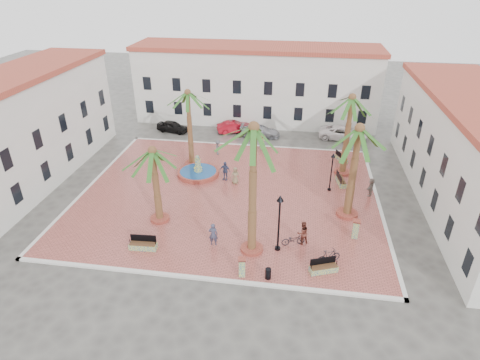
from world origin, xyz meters
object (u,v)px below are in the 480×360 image
(bench_se, at_px, (323,268))
(pedestrian_north, at_px, (218,147))
(lamppost_e, at_px, (332,166))
(palm_sw, at_px, (153,160))
(bench_ne, at_px, (341,158))
(car_red, at_px, (235,127))
(cyclist_b, at_px, (303,233))
(palm_s, at_px, (254,141))
(bicycle_b, at_px, (328,256))
(palm_e, at_px, (358,140))
(bollard_e, at_px, (356,229))
(pedestrian_fountain_a, at_px, (235,176))
(car_silver, at_px, (260,131))
(car_white, at_px, (343,133))
(fountain, at_px, (198,172))
(bench_s, at_px, (143,245))
(litter_bin, at_px, (268,274))
(palm_nw, at_px, (188,101))
(palm_ne, at_px, (351,107))
(cyclist_a, at_px, (213,234))
(bollard_n, at_px, (262,142))
(bicycle_a, at_px, (293,240))
(pedestrian_fountain_b, at_px, (225,171))
(bench_e, at_px, (341,181))
(bollard_se, at_px, (242,267))
(lamppost_s, at_px, (279,214))
(pedestrian_east, at_px, (371,187))
(car_black, at_px, (173,127))

(bench_se, height_order, pedestrian_north, pedestrian_north)
(lamppost_e, bearing_deg, palm_sw, -153.30)
(palm_sw, distance_m, bench_se, 14.39)
(bench_ne, height_order, car_red, car_red)
(bench_se, height_order, cyclist_b, cyclist_b)
(palm_s, bearing_deg, bicycle_b, -6.47)
(palm_e, bearing_deg, bollard_e, -84.17)
(bench_se, bearing_deg, car_red, 91.40)
(pedestrian_fountain_a, bearing_deg, cyclist_b, -76.94)
(bicycle_b, height_order, car_red, car_red)
(car_silver, xyz_separation_m, car_white, (9.68, 0.66, 0.09))
(fountain, height_order, bench_se, fountain)
(bench_s, height_order, litter_bin, bench_s)
(palm_nw, height_order, palm_ne, palm_ne)
(palm_sw, xyz_separation_m, cyclist_a, (4.94, -2.56, -4.38))
(palm_e, xyz_separation_m, cyclist_b, (-3.59, -4.35, -5.71))
(bollard_n, height_order, cyclist_b, cyclist_b)
(bicycle_a, bearing_deg, pedestrian_fountain_b, 18.94)
(bollard_n, xyz_separation_m, pedestrian_north, (-4.51, -2.11, 0.01))
(pedestrian_fountain_a, height_order, car_white, pedestrian_fountain_a)
(bench_s, xyz_separation_m, pedestrian_fountain_a, (4.99, 10.60, 0.53))
(bench_e, height_order, car_silver, car_silver)
(palm_ne, xyz_separation_m, bollard_se, (-7.59, -16.00, -6.01))
(bench_se, relative_size, lamppost_s, 0.44)
(bollard_e, bearing_deg, fountain, 149.89)
(bollard_n, distance_m, pedestrian_north, 4.98)
(bench_s, bearing_deg, pedestrian_east, 27.90)
(fountain, distance_m, car_white, 18.64)
(car_black, bearing_deg, pedestrian_fountain_b, -130.08)
(palm_s, bearing_deg, bicycle_a, 19.90)
(bollard_n, relative_size, car_red, 0.35)
(litter_bin, relative_size, bicycle_a, 0.44)
(bicycle_b, bearing_deg, bench_ne, -34.91)
(bicycle_b, bearing_deg, lamppost_s, 46.91)
(car_red, bearing_deg, bench_s, 152.80)
(palm_e, height_order, pedestrian_fountain_a, palm_e)
(palm_s, xyz_separation_m, lamppost_s, (1.83, 0.34, -5.37))
(palm_nw, distance_m, cyclist_b, 17.26)
(fountain, relative_size, bollard_n, 2.67)
(bollard_e, bearing_deg, bench_s, -166.43)
(palm_s, height_order, pedestrian_east, palm_s)
(bench_e, relative_size, bollard_n, 1.34)
(bench_s, bearing_deg, palm_sw, 87.50)
(palm_ne, height_order, bicycle_a, palm_ne)
(lamppost_e, bearing_deg, bench_se, -94.48)
(car_black, height_order, car_silver, car_silver)
(bollard_e, relative_size, car_red, 0.36)
(bench_ne, bearing_deg, car_white, -31.18)
(palm_sw, xyz_separation_m, lamppost_s, (9.60, -2.40, -2.24))
(palm_s, xyz_separation_m, bollard_e, (7.44, 2.62, -7.64))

